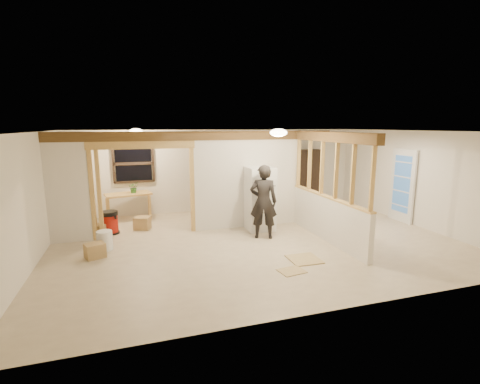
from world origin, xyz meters
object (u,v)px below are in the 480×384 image
object	(u,v)px
woman	(263,202)
shop_vac	(110,222)
work_table	(129,207)
refrigerator	(260,199)
bookshelf	(306,177)

from	to	relation	value
woman	shop_vac	distance (m)	3.80
work_table	shop_vac	bearing A→B (deg)	-122.51
refrigerator	work_table	size ratio (longest dim) A/B	1.32
woman	bookshelf	world-z (taller)	bookshelf
woman	bookshelf	bearing A→B (deg)	-111.54
work_table	shop_vac	xyz separation A→B (m)	(-0.45, -1.21, -0.09)
work_table	bookshelf	distance (m)	5.71
refrigerator	woman	xyz separation A→B (m)	(-0.16, -0.66, 0.07)
woman	shop_vac	world-z (taller)	woman
work_table	shop_vac	world-z (taller)	work_table
bookshelf	refrigerator	bearing A→B (deg)	-138.37
refrigerator	woman	bearing A→B (deg)	-103.67
woman	bookshelf	xyz separation A→B (m)	(2.64, 2.87, 0.05)
refrigerator	work_table	xyz separation A→B (m)	(-3.19, 1.95, -0.42)
woman	shop_vac	xyz separation A→B (m)	(-3.48, 1.40, -0.59)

